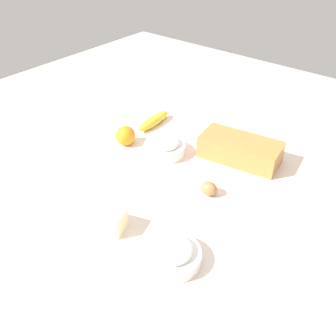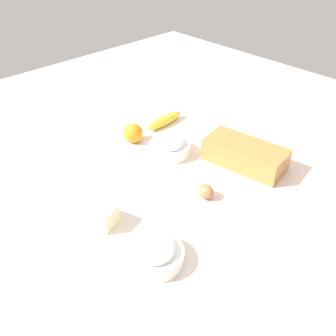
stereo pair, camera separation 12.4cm
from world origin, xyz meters
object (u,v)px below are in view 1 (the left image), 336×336
(flour_bowl, at_px, (172,254))
(egg_near_butter, at_px, (209,189))
(sugar_bowl, at_px, (165,147))
(orange_fruit, at_px, (126,136))
(butter_block, at_px, (109,221))
(banana, at_px, (154,121))
(loaf_pan, at_px, (240,149))

(flour_bowl, xyz_separation_m, egg_near_butter, (-0.08, 0.28, -0.00))
(sugar_bowl, relative_size, orange_fruit, 2.04)
(orange_fruit, relative_size, butter_block, 0.82)
(orange_fruit, height_order, butter_block, orange_fruit)
(banana, height_order, butter_block, butter_block)
(banana, bearing_deg, orange_fruit, -85.27)
(flour_bowl, distance_m, butter_block, 0.21)
(orange_fruit, bearing_deg, butter_block, -51.70)
(flour_bowl, xyz_separation_m, orange_fruit, (-0.49, 0.33, 0.01))
(banana, xyz_separation_m, orange_fruit, (0.01, -0.18, 0.02))
(orange_fruit, xyz_separation_m, butter_block, (0.28, -0.35, -0.01))
(loaf_pan, height_order, orange_fruit, loaf_pan)
(loaf_pan, bearing_deg, butter_block, -109.97)
(egg_near_butter, bearing_deg, sugar_bowl, 160.31)
(sugar_bowl, height_order, butter_block, sugar_bowl)
(sugar_bowl, distance_m, banana, 0.22)
(butter_block, distance_m, egg_near_butter, 0.33)
(sugar_bowl, bearing_deg, egg_near_butter, -19.69)
(loaf_pan, height_order, sugar_bowl, loaf_pan)
(loaf_pan, bearing_deg, sugar_bowl, -157.32)
(egg_near_butter, bearing_deg, butter_block, -113.42)
(sugar_bowl, bearing_deg, loaf_pan, 31.64)
(loaf_pan, relative_size, sugar_bowl, 1.97)
(butter_block, bearing_deg, egg_near_butter, 66.58)
(loaf_pan, bearing_deg, egg_near_butter, -92.26)
(flour_bowl, bearing_deg, banana, 134.66)
(banana, bearing_deg, egg_near_butter, -28.08)
(sugar_bowl, height_order, orange_fruit, orange_fruit)
(butter_block, xyz_separation_m, egg_near_butter, (0.13, 0.30, -0.01))
(loaf_pan, bearing_deg, flour_bowl, -87.31)
(flour_bowl, xyz_separation_m, sugar_bowl, (-0.34, 0.38, 0.00))
(loaf_pan, xyz_separation_m, sugar_bowl, (-0.23, -0.14, -0.01))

